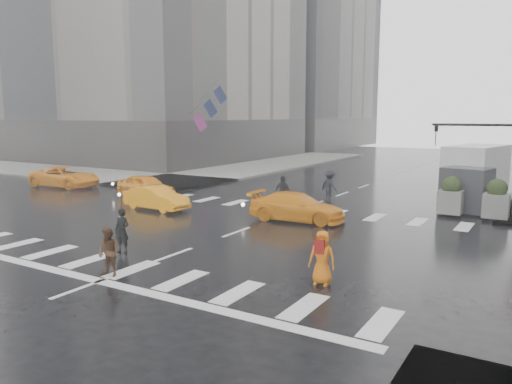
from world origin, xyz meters
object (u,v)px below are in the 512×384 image
Objects in this scene: taxi_front at (146,186)px; box_truck at (473,174)px; taxi_mid at (157,198)px; traffic_signal_pole at (500,151)px; pedestrian_orange at (322,257)px; pedestrian_brown at (109,252)px.

box_truck is (17.08, 6.89, 1.04)m from taxi_front.
taxi_mid is at bearing -122.35° from taxi_front.
traffic_signal_pole is 0.74× the size of box_truck.
traffic_signal_pole is 12.84m from pedestrian_orange.
pedestrian_brown is 0.40× the size of taxi_mid.
pedestrian_orange reaches higher than pedestrian_brown.
taxi_mid is at bearing -158.99° from traffic_signal_pole.
taxi_front is 1.08× the size of taxi_mid.
box_truck reaches higher than taxi_mid.
taxi_front is 4.20m from taxi_mid.
pedestrian_orange is at bearing -84.83° from box_truck.
pedestrian_orange is 0.42× the size of taxi_mid.
box_truck is (7.62, 18.46, 0.97)m from pedestrian_brown.
pedestrian_brown is at bearing -141.44° from taxi_mid.
pedestrian_orange is 0.39× the size of taxi_front.
pedestrian_brown is 0.95× the size of pedestrian_orange.
pedestrian_orange is (5.80, 2.64, 0.05)m from pedestrian_brown.
taxi_mid is (-12.00, 6.28, -0.19)m from pedestrian_orange.
box_truck is at bearing 74.61° from pedestrian_orange.
pedestrian_brown is at bearing -100.68° from box_truck.
pedestrian_brown is 20.00m from box_truck.
taxi_mid is 16.84m from box_truck.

